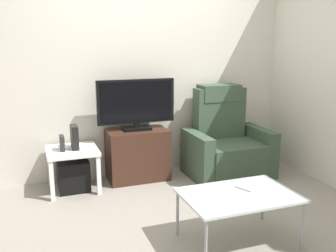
{
  "coord_description": "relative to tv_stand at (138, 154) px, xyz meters",
  "views": [
    {
      "loc": [
        -1.26,
        -3.22,
        1.6
      ],
      "look_at": [
        0.11,
        0.5,
        0.7
      ],
      "focal_mm": 39.98,
      "sensor_mm": 36.0,
      "label": 1
    }
  ],
  "objects": [
    {
      "name": "recliner_armchair",
      "position": [
        1.07,
        -0.2,
        0.07
      ],
      "size": [
        0.98,
        0.78,
        1.08
      ],
      "rotation": [
        0.0,
        0.0,
        0.2
      ],
      "color": "#384C38",
      "rests_on": "ground"
    },
    {
      "name": "coffee_table",
      "position": [
        0.37,
        -1.67,
        0.09
      ],
      "size": [
        0.9,
        0.6,
        0.42
      ],
      "color": "#B2C6C1",
      "rests_on": "ground"
    },
    {
      "name": "tv_stand",
      "position": [
        0.0,
        0.0,
        0.0
      ],
      "size": [
        0.7,
        0.42,
        0.6
      ],
      "color": "#3D2319",
      "rests_on": "ground"
    },
    {
      "name": "cell_phone",
      "position": [
        0.47,
        -1.59,
        0.12
      ],
      "size": [
        0.12,
        0.17,
        0.01
      ],
      "primitive_type": "cube",
      "rotation": [
        0.0,
        0.0,
        0.39
      ],
      "color": "#B7B7BC",
      "rests_on": "coffee_table"
    },
    {
      "name": "television",
      "position": [
        0.0,
        0.02,
        0.61
      ],
      "size": [
        0.91,
        0.2,
        0.59
      ],
      "color": "black",
      "rests_on": "tv_stand"
    },
    {
      "name": "book_upright",
      "position": [
        -0.86,
        -0.1,
        0.25
      ],
      "size": [
        0.04,
        0.14,
        0.16
      ],
      "primitive_type": "cube",
      "color": "#262626",
      "rests_on": "side_table"
    },
    {
      "name": "side_table",
      "position": [
        -0.76,
        -0.08,
        0.09
      ],
      "size": [
        0.54,
        0.54,
        0.46
      ],
      "color": "white",
      "rests_on": "ground"
    },
    {
      "name": "game_console",
      "position": [
        -0.72,
        -0.07,
        0.29
      ],
      "size": [
        0.07,
        0.2,
        0.25
      ],
      "primitive_type": "cube",
      "color": "black",
      "rests_on": "side_table"
    },
    {
      "name": "ground_plane",
      "position": [
        0.14,
        -0.86,
        -0.3
      ],
      "size": [
        6.4,
        6.4,
        0.0
      ],
      "primitive_type": "plane",
      "color": "gray"
    },
    {
      "name": "wall_back",
      "position": [
        0.14,
        0.27,
        1.0
      ],
      "size": [
        6.4,
        0.06,
        2.6
      ],
      "primitive_type": "cube",
      "color": "beige",
      "rests_on": "ground"
    },
    {
      "name": "wall_side",
      "position": [
        2.02,
        -0.86,
        1.0
      ],
      "size": [
        0.06,
        4.48,
        2.6
      ],
      "primitive_type": "cube",
      "color": "beige",
      "rests_on": "ground"
    },
    {
      "name": "subwoofer_box",
      "position": [
        -0.76,
        -0.08,
        -0.14
      ],
      "size": [
        0.33,
        0.33,
        0.33
      ],
      "primitive_type": "cube",
      "color": "black",
      "rests_on": "ground"
    }
  ]
}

